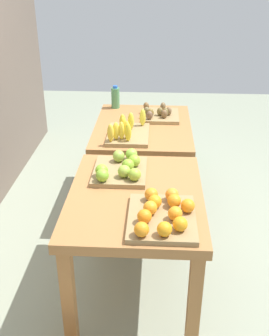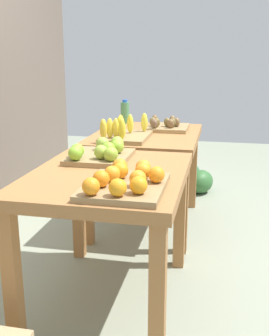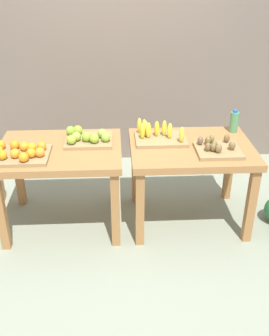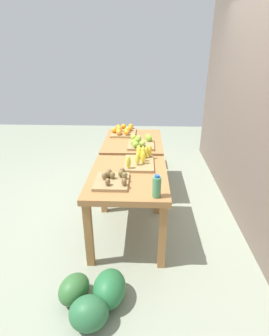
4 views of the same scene
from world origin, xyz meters
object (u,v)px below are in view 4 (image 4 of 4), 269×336
Objects in this scene: display_table_left at (133,147)px; kiwi_bin at (113,180)px; banana_crate at (140,160)px; watermelon_pile at (94,296)px; water_bottle at (157,187)px; cardboard_produce_box at (152,159)px; orange_bin at (123,131)px; display_table_right at (128,184)px; apple_bin at (140,142)px.

kiwi_bin is (1.30, -0.13, 0.14)m from display_table_left.
watermelon_pile is (1.22, -0.33, -0.67)m from banana_crate.
water_bottle reaches higher than banana_crate.
cardboard_produce_box is (-2.40, 0.03, -0.73)m from water_bottle.
water_bottle is at bearing 58.76° from kiwi_bin.
orange_bin is 1.16m from banana_crate.
kiwi_bin is (0.46, -0.25, -0.02)m from banana_crate.
banana_crate is at bearing 157.45° from display_table_right.
display_table_left is 1.04m from cardboard_produce_box.
cardboard_produce_box is (-0.57, 0.46, -0.67)m from orange_bin.
orange_bin is at bearing -38.60° from cardboard_produce_box.
kiwi_bin is at bearing -36.32° from display_table_right.
banana_crate is at bearing 151.49° from kiwi_bin.
cardboard_produce_box is at bearing 169.87° from watermelon_pile.
apple_bin is 1.33m from water_bottle.
water_bottle reaches higher than display_table_left.
orange_bin reaches higher than cardboard_produce_box.
water_bottle is (0.70, 0.16, 0.05)m from banana_crate.
orange_bin is at bearing 178.46° from watermelon_pile.
water_bottle is at bearing 136.24° from watermelon_pile.
display_table_right is 1.71× the size of watermelon_pile.
display_table_left is at bearing 180.00° from display_table_right.
orange_bin is (-1.40, -0.16, 0.15)m from display_table_right.
orange_bin reaches higher than kiwi_bin.
display_table_right reaches higher than watermelon_pile.
kiwi_bin is at bearing -28.51° from banana_crate.
water_bottle reaches higher than kiwi_bin.
apple_bin is 1.10m from kiwi_bin.
watermelon_pile is at bearing -10.13° from cardboard_produce_box.
apple_bin is at bearing -172.84° from water_bottle.
display_table_left is at bearing 174.12° from kiwi_bin.
apple_bin is at bearing 173.13° from display_table_right.
apple_bin is 0.95× the size of banana_crate.
banana_crate is (1.12, 0.27, 0.01)m from orange_bin.
water_bottle reaches higher than cardboard_produce_box.
display_table_left is 0.87m from banana_crate.
display_table_left reaches higher than cardboard_produce_box.
kiwi_bin is (0.18, -0.13, 0.14)m from display_table_right.
water_bottle is 1.01m from watermelon_pile.
banana_crate is 1.22× the size of kiwi_bin.
display_table_left is 0.30m from apple_bin.
display_table_left and display_table_right have the same top height.
cardboard_produce_box is (-2.15, 0.43, -0.67)m from kiwi_bin.
kiwi_bin reaches higher than display_table_left.
orange_bin is 2.43m from watermelon_pile.
display_table_right is 2.60× the size of cardboard_produce_box.
display_table_right is at bearing 143.68° from kiwi_bin.
apple_bin is 0.69× the size of watermelon_pile.
display_table_left is 1.59m from water_bottle.
display_table_right is 1.10m from watermelon_pile.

